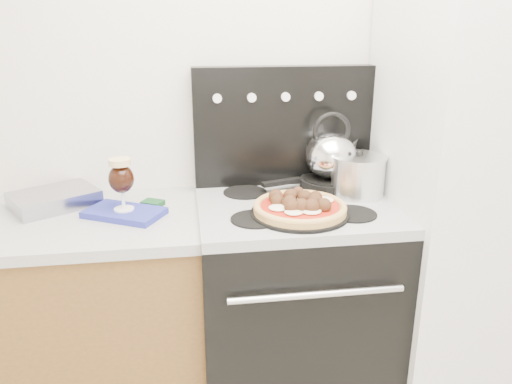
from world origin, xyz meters
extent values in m
cube|color=silver|center=(0.00, 1.50, 1.25)|extent=(3.50, 0.01, 2.50)
cube|color=brown|center=(-1.02, 1.20, 0.43)|extent=(1.45, 0.60, 0.86)
cube|color=#B3B3B3|center=(-1.02, 1.20, 0.88)|extent=(1.48, 0.63, 0.04)
cube|color=black|center=(0.08, 1.18, 0.44)|extent=(0.76, 0.65, 0.88)
cube|color=#ADADB2|center=(0.08, 1.18, 0.90)|extent=(0.76, 0.65, 0.04)
cube|color=black|center=(0.08, 1.45, 1.17)|extent=(0.76, 0.08, 0.50)
cube|color=silver|center=(0.78, 1.15, 0.95)|extent=(0.64, 0.68, 1.90)
cube|color=#B7B7C9|center=(-0.86, 1.33, 0.93)|extent=(0.38, 0.35, 0.06)
cube|color=#272D98|center=(-0.57, 1.19, 0.91)|extent=(0.33, 0.28, 0.02)
cylinder|color=black|center=(0.07, 1.05, 0.93)|extent=(0.42, 0.42, 0.01)
cylinder|color=black|center=(0.26, 1.33, 0.94)|extent=(0.31, 0.31, 0.04)
cylinder|color=silver|center=(0.35, 1.24, 1.00)|extent=(0.27, 0.27, 0.15)
camera|label=1|loc=(-0.34, -0.61, 1.59)|focal=35.00mm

